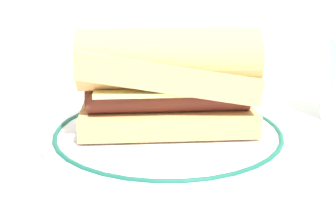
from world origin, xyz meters
TOP-DOWN VIEW (x-y plane):
  - ground_plane at (0.00, 0.00)m, footprint 1.50×1.50m
  - plate at (0.01, 0.02)m, footprint 0.30×0.30m
  - sausage_sandwich at (0.01, 0.02)m, footprint 0.22×0.15m

SIDE VIEW (x-z plane):
  - ground_plane at x=0.00m, z-range 0.00..0.00m
  - plate at x=0.01m, z-range 0.00..0.02m
  - sausage_sandwich at x=0.01m, z-range 0.02..0.14m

